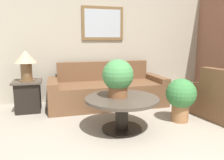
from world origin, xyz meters
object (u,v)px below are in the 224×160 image
Objects in this scene: potted_plant_on_table at (118,77)px; potted_plant_floor at (181,97)px; table_lamp at (26,61)px; couch_main at (107,91)px; side_table at (28,96)px; coffee_table at (122,107)px.

potted_plant_floor is at bearing 1.69° from potted_plant_on_table.
table_lamp reaches higher than potted_plant_floor.
couch_main is 3.27× the size of potted_plant_floor.
table_lamp is at bearing 180.00° from side_table.
couch_main is 4.19× the size of potted_plant_on_table.
potted_plant_on_table is at bearing -96.66° from couch_main.
side_table is (-1.37, 1.25, -0.06)m from coffee_table.
couch_main is at bearing 83.34° from potted_plant_on_table.
coffee_table is (-0.10, -1.26, 0.07)m from couch_main.
coffee_table is 1.94× the size of potted_plant_on_table.
coffee_table is at bearing -175.19° from potted_plant_floor.
couch_main is 1.26m from coffee_table.
couch_main is 4.17× the size of table_lamp.
side_table is (-1.47, -0.01, 0.01)m from couch_main.
table_lamp is at bearing 153.76° from potted_plant_floor.
potted_plant_on_table reaches higher than coffee_table.
coffee_table is 1.94m from table_lamp.
table_lamp is 2.69m from potted_plant_floor.
couch_main reaches higher than coffee_table.
potted_plant_floor reaches higher than coffee_table.
coffee_table is 0.43m from potted_plant_on_table.
coffee_table is at bearing -42.38° from table_lamp.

